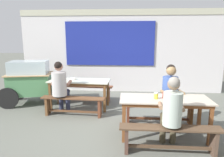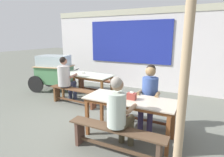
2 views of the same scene
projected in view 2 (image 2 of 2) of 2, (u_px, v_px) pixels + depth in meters
name	position (u px, v px, depth m)	size (l,w,h in m)	color
ground_plane	(99.00, 117.00, 4.41)	(40.00, 40.00, 0.00)	#5F6258
backdrop_wall	(139.00, 48.00, 6.61)	(6.94, 0.23, 2.81)	silver
dining_table_far	(86.00, 77.00, 5.61)	(1.64, 0.74, 0.77)	silver
dining_table_near	(130.00, 103.00, 3.42)	(1.68, 0.69, 0.77)	#C0B29D
bench_far_back	(98.00, 84.00, 6.21)	(1.64, 0.35, 0.46)	brown
bench_far_front	(74.00, 94.00, 5.18)	(1.56, 0.32, 0.46)	brown
bench_near_back	(139.00, 111.00, 4.04)	(1.60, 0.27, 0.46)	brown
bench_near_front	(115.00, 137.00, 2.98)	(1.65, 0.26, 0.46)	brown
food_cart	(54.00, 70.00, 6.45)	(1.68, 1.09, 1.24)	#518C59
person_left_back_turned	(65.00, 77.00, 5.29)	(0.46, 0.57, 1.33)	#2F334C
person_near_front	(119.00, 111.00, 2.95)	(0.43, 0.57, 1.30)	#463F2C
person_right_near_table	(149.00, 93.00, 3.78)	(0.46, 0.60, 1.33)	#322B4E
tissue_box	(132.00, 96.00, 3.37)	(0.16, 0.11, 0.14)	#943932
condiment_jar	(121.00, 95.00, 3.43)	(0.07, 0.07, 0.12)	yellow
soup_bowl	(82.00, 73.00, 5.72)	(0.15, 0.15, 0.05)	silver
wooden_support_post	(183.00, 97.00, 2.22)	(0.11, 0.11, 2.35)	tan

